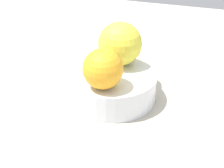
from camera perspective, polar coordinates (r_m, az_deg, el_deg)
name	(u,v)px	position (r cm, az deg, el deg)	size (l,w,h in cm)	color
ground_plane	(112,103)	(56.54, 0.00, -3.21)	(110.00, 110.00, 2.00)	#BCB29E
fruit_bowl	(112,87)	(54.91, 0.00, -0.51)	(14.33, 14.33, 4.43)	silver
orange_in_bowl_0	(100,69)	(49.04, -1.97, 2.63)	(6.03, 6.03, 6.03)	#F9A823
orange_in_bowl_1	(117,43)	(55.82, 0.89, 6.88)	(7.24, 7.24, 7.24)	yellow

